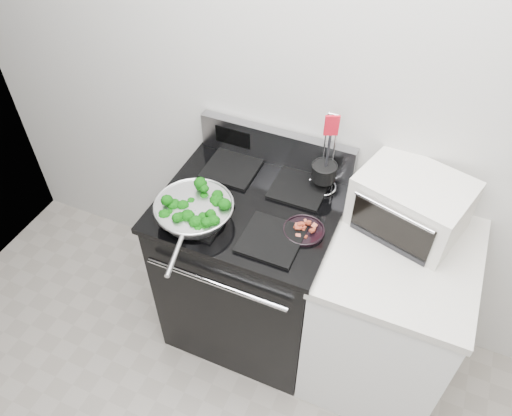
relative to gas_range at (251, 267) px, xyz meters
The scene contains 8 objects.
back_wall 0.97m from the gas_range, 48.22° to the left, with size 4.00×0.02×2.70m, color beige.
gas_range is the anchor object (origin of this frame).
counter 0.69m from the gas_range, ahead, with size 0.62×0.68×0.92m.
skillet 0.58m from the gas_range, 132.30° to the right, with size 0.34×0.53×0.07m.
broccoli_pile 0.59m from the gas_range, 132.76° to the right, with size 0.27×0.27×0.09m, color black, non-canonical shape.
bacon_plate 0.56m from the gas_range, 15.01° to the right, with size 0.18×0.18×0.04m.
utensil_holder 0.63m from the gas_range, 39.25° to the left, with size 0.13×0.13×0.40m.
toaster_oven 0.87m from the gas_range, 14.31° to the left, with size 0.50×0.43×0.25m.
Camera 1 is at (0.35, -0.02, 2.49)m, focal length 35.00 mm.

